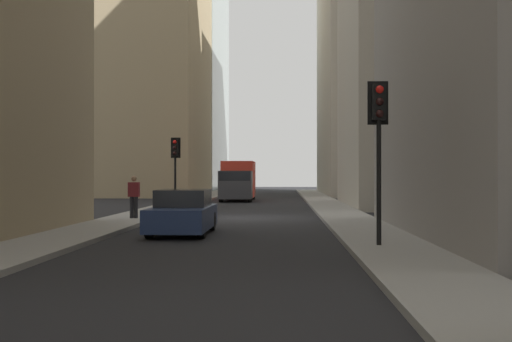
% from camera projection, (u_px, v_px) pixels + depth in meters
% --- Properties ---
extents(ground_plane, '(135.00, 135.00, 0.00)m').
position_uv_depth(ground_plane, '(242.00, 218.00, 27.72)').
color(ground_plane, black).
extents(sidewalk_right, '(90.00, 2.20, 0.14)m').
position_uv_depth(sidewalk_right, '(141.00, 216.00, 27.91)').
color(sidewalk_right, gray).
rests_on(sidewalk_right, ground_plane).
extents(sidewalk_left, '(90.00, 2.20, 0.14)m').
position_uv_depth(sidewalk_left, '(344.00, 216.00, 27.54)').
color(sidewalk_left, gray).
rests_on(sidewalk_left, ground_plane).
extents(building_left_far, '(19.87, 10.50, 26.51)m').
position_uv_depth(building_left_far, '(376.00, 54.00, 59.19)').
color(building_left_far, '#A8A091').
rests_on(building_left_far, ground_plane).
extents(building_right_far, '(16.47, 10.50, 31.96)m').
position_uv_depth(building_right_far, '(148.00, 22.00, 57.93)').
color(building_right_far, '#9E8966').
rests_on(building_right_far, ground_plane).
extents(delivery_truck, '(6.46, 2.25, 2.84)m').
position_uv_depth(delivery_truck, '(238.00, 181.00, 45.16)').
color(delivery_truck, red).
rests_on(delivery_truck, ground_plane).
extents(sedan_navy, '(4.30, 1.78, 1.42)m').
position_uv_depth(sedan_navy, '(183.00, 213.00, 20.10)').
color(sedan_navy, navy).
rests_on(sedan_navy, ground_plane).
extents(traffic_light_foreground, '(0.43, 0.52, 4.12)m').
position_uv_depth(traffic_light_foreground, '(379.00, 124.00, 15.74)').
color(traffic_light_foreground, black).
rests_on(traffic_light_foreground, sidewalk_left).
extents(traffic_light_midblock, '(0.43, 0.52, 3.75)m').
position_uv_depth(traffic_light_midblock, '(175.00, 156.00, 33.71)').
color(traffic_light_midblock, black).
rests_on(traffic_light_midblock, sidewalk_right).
extents(pedestrian, '(0.26, 0.44, 1.71)m').
position_uv_depth(pedestrian, '(134.00, 195.00, 25.31)').
color(pedestrian, black).
rests_on(pedestrian, sidewalk_right).
extents(discarded_bottle, '(0.07, 0.07, 0.27)m').
position_uv_depth(discarded_bottle, '(174.00, 206.00, 33.28)').
color(discarded_bottle, '#236033').
rests_on(discarded_bottle, sidewalk_right).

